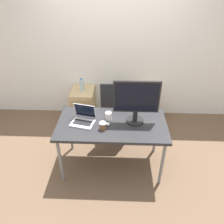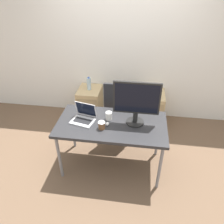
{
  "view_description": "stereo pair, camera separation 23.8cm",
  "coord_description": "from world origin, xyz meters",
  "px_view_note": "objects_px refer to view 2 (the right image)",
  "views": [
    {
      "loc": [
        0.09,
        -2.29,
        2.45
      ],
      "look_at": [
        0.0,
        0.04,
        0.91
      ],
      "focal_mm": 35.0,
      "sensor_mm": 36.0,
      "label": 1
    },
    {
      "loc": [
        0.33,
        -2.27,
        2.45
      ],
      "look_at": [
        0.0,
        0.04,
        0.91
      ],
      "focal_mm": 35.0,
      "sensor_mm": 36.0,
      "label": 2
    }
  ],
  "objects_px": {
    "monitor": "(136,102)",
    "coffee_cup_brown": "(102,125)",
    "cabinet_right": "(152,108)",
    "water_bottle": "(89,84)",
    "laptop_center": "(84,117)",
    "mouse": "(107,124)",
    "office_chair": "(119,115)",
    "coffee_cup_white": "(109,116)",
    "cabinet_left": "(90,104)"
  },
  "relations": [
    {
      "from": "monitor",
      "to": "coffee_cup_white",
      "type": "bearing_deg",
      "value": 175.0
    },
    {
      "from": "water_bottle",
      "to": "coffee_cup_brown",
      "type": "xyz_separation_m",
      "value": [
        0.47,
        -1.29,
        0.08
      ]
    },
    {
      "from": "cabinet_left",
      "to": "coffee_cup_white",
      "type": "xyz_separation_m",
      "value": [
        0.53,
        -1.08,
        0.51
      ]
    },
    {
      "from": "office_chair",
      "to": "coffee_cup_brown",
      "type": "distance_m",
      "value": 0.94
    },
    {
      "from": "cabinet_left",
      "to": "mouse",
      "type": "bearing_deg",
      "value": -66.27
    },
    {
      "from": "mouse",
      "to": "coffee_cup_brown",
      "type": "xyz_separation_m",
      "value": [
        -0.06,
        -0.08,
        0.03
      ]
    },
    {
      "from": "cabinet_right",
      "to": "water_bottle",
      "type": "height_order",
      "value": "water_bottle"
    },
    {
      "from": "monitor",
      "to": "coffee_cup_white",
      "type": "relative_size",
      "value": 5.35
    },
    {
      "from": "cabinet_left",
      "to": "monitor",
      "type": "distance_m",
      "value": 1.61
    },
    {
      "from": "water_bottle",
      "to": "monitor",
      "type": "distance_m",
      "value": 1.46
    },
    {
      "from": "office_chair",
      "to": "laptop_center",
      "type": "relative_size",
      "value": 3.21
    },
    {
      "from": "laptop_center",
      "to": "mouse",
      "type": "relative_size",
      "value": 5.33
    },
    {
      "from": "office_chair",
      "to": "coffee_cup_white",
      "type": "height_order",
      "value": "office_chair"
    },
    {
      "from": "laptop_center",
      "to": "coffee_cup_white",
      "type": "bearing_deg",
      "value": 11.93
    },
    {
      "from": "mouse",
      "to": "coffee_cup_brown",
      "type": "bearing_deg",
      "value": -126.75
    },
    {
      "from": "cabinet_left",
      "to": "monitor",
      "type": "relative_size",
      "value": 1.05
    },
    {
      "from": "office_chair",
      "to": "mouse",
      "type": "height_order",
      "value": "office_chair"
    },
    {
      "from": "office_chair",
      "to": "cabinet_left",
      "type": "xyz_separation_m",
      "value": [
        -0.6,
        0.45,
        -0.1
      ]
    },
    {
      "from": "mouse",
      "to": "coffee_cup_white",
      "type": "relative_size",
      "value": 0.58
    },
    {
      "from": "monitor",
      "to": "coffee_cup_brown",
      "type": "height_order",
      "value": "monitor"
    },
    {
      "from": "office_chair",
      "to": "cabinet_left",
      "type": "height_order",
      "value": "office_chair"
    },
    {
      "from": "water_bottle",
      "to": "mouse",
      "type": "distance_m",
      "value": 1.32
    },
    {
      "from": "cabinet_left",
      "to": "coffee_cup_white",
      "type": "distance_m",
      "value": 1.3
    },
    {
      "from": "mouse",
      "to": "coffee_cup_brown",
      "type": "relative_size",
      "value": 0.65
    },
    {
      "from": "laptop_center",
      "to": "cabinet_right",
      "type": "bearing_deg",
      "value": 50.43
    },
    {
      "from": "coffee_cup_brown",
      "to": "water_bottle",
      "type": "bearing_deg",
      "value": 110.05
    },
    {
      "from": "coffee_cup_brown",
      "to": "cabinet_left",
      "type": "bearing_deg",
      "value": 110.09
    },
    {
      "from": "cabinet_right",
      "to": "coffee_cup_brown",
      "type": "distance_m",
      "value": 1.54
    },
    {
      "from": "laptop_center",
      "to": "mouse",
      "type": "xyz_separation_m",
      "value": [
        0.33,
        -0.06,
        -0.03
      ]
    },
    {
      "from": "coffee_cup_brown",
      "to": "coffee_cup_white",
      "type": "bearing_deg",
      "value": 74.56
    },
    {
      "from": "monitor",
      "to": "laptop_center",
      "type": "bearing_deg",
      "value": -176.77
    },
    {
      "from": "water_bottle",
      "to": "mouse",
      "type": "xyz_separation_m",
      "value": [
        0.53,
        -1.21,
        0.05
      ]
    },
    {
      "from": "office_chair",
      "to": "water_bottle",
      "type": "height_order",
      "value": "office_chair"
    },
    {
      "from": "mouse",
      "to": "coffee_cup_white",
      "type": "xyz_separation_m",
      "value": [
        -0.0,
        0.13,
        0.04
      ]
    },
    {
      "from": "cabinet_left",
      "to": "water_bottle",
      "type": "bearing_deg",
      "value": 90.0
    },
    {
      "from": "water_bottle",
      "to": "coffee_cup_brown",
      "type": "relative_size",
      "value": 2.47
    },
    {
      "from": "laptop_center",
      "to": "office_chair",
      "type": "bearing_deg",
      "value": 60.2
    },
    {
      "from": "cabinet_left",
      "to": "mouse",
      "type": "distance_m",
      "value": 1.4
    },
    {
      "from": "laptop_center",
      "to": "mouse",
      "type": "distance_m",
      "value": 0.33
    },
    {
      "from": "cabinet_left",
      "to": "cabinet_right",
      "type": "bearing_deg",
      "value": 0.0
    },
    {
      "from": "cabinet_right",
      "to": "mouse",
      "type": "distance_m",
      "value": 1.44
    },
    {
      "from": "cabinet_left",
      "to": "coffee_cup_white",
      "type": "relative_size",
      "value": 5.64
    },
    {
      "from": "mouse",
      "to": "coffee_cup_white",
      "type": "height_order",
      "value": "coffee_cup_white"
    },
    {
      "from": "monitor",
      "to": "coffee_cup_brown",
      "type": "relative_size",
      "value": 6.03
    },
    {
      "from": "cabinet_left",
      "to": "laptop_center",
      "type": "distance_m",
      "value": 1.27
    },
    {
      "from": "monitor",
      "to": "coffee_cup_white",
      "type": "distance_m",
      "value": 0.44
    },
    {
      "from": "monitor",
      "to": "coffee_cup_brown",
      "type": "distance_m",
      "value": 0.52
    },
    {
      "from": "coffee_cup_brown",
      "to": "monitor",
      "type": "bearing_deg",
      "value": 23.75
    },
    {
      "from": "office_chair",
      "to": "cabinet_right",
      "type": "height_order",
      "value": "office_chair"
    },
    {
      "from": "cabinet_right",
      "to": "coffee_cup_white",
      "type": "bearing_deg",
      "value": -119.99
    }
  ]
}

